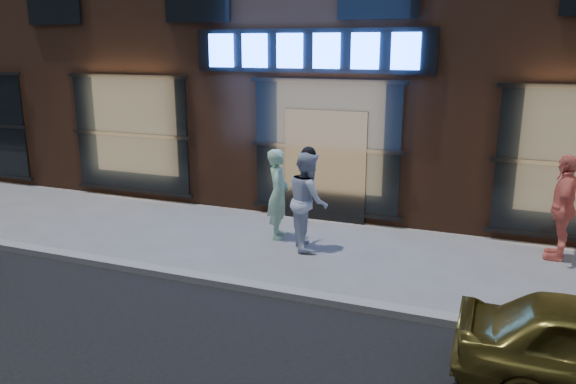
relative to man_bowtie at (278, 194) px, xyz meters
The scene contains 5 objects.
ground 2.70m from the man_bowtie, 78.66° to the right, with size 90.00×90.00×0.00m, color slate.
curb 2.68m from the man_bowtie, 78.66° to the right, with size 60.00×0.25×0.12m, color gray.
man_bowtie is the anchor object (origin of this frame).
man_cap 0.81m from the man_bowtie, 24.59° to the right, with size 0.90×0.70×1.85m, color silver.
passerby 5.16m from the man_bowtie, ahead, with size 1.11×0.46×1.89m, color #F57864.
Camera 1 is at (3.56, -7.31, 3.70)m, focal length 35.00 mm.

